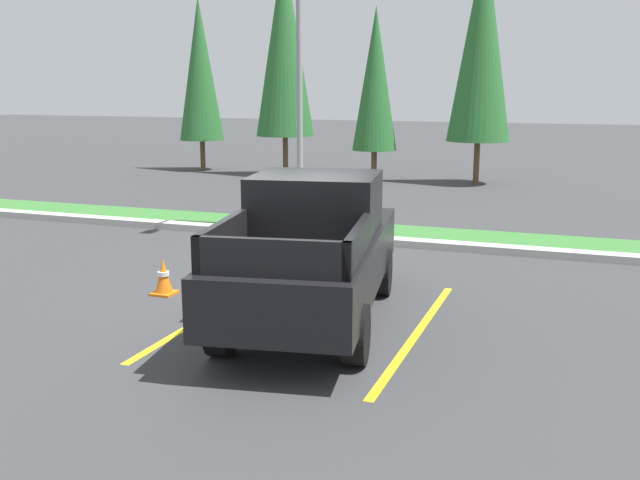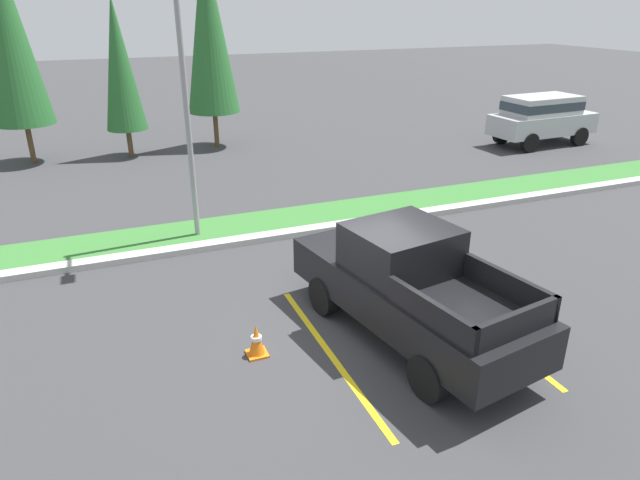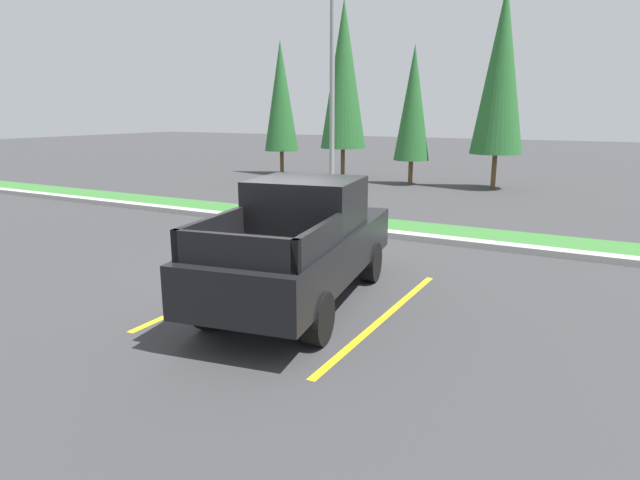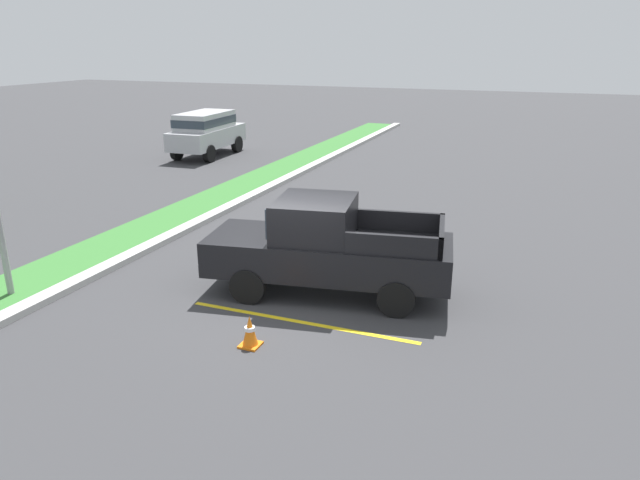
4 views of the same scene
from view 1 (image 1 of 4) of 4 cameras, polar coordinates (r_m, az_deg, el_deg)
The scene contains 12 objects.
ground_plane at distance 11.35m, azimuth -3.39°, elevation -5.22°, with size 120.00×120.00×0.00m, color #38383A.
parking_line_near at distance 11.30m, azimuth -8.03°, elevation -5.38°, with size 0.12×4.80×0.01m, color yellow.
parking_line_far at distance 10.27m, azimuth 7.56°, elevation -7.16°, with size 0.12×4.80×0.01m, color yellow.
curb_strip at distance 15.90m, azimuth 3.77°, elevation 0.03°, with size 56.00×0.40×0.15m, color #B2B2AD.
grass_median at distance 16.94m, azimuth 4.82°, elevation 0.60°, with size 56.00×1.80×0.06m, color #387533.
pickup_truck_main at distance 10.45m, azimuth -0.58°, elevation -0.79°, with size 2.73×5.46×2.10m.
street_light at distance 16.91m, azimuth -1.82°, elevation 14.07°, with size 0.24×1.49×6.86m.
cypress_tree_leftmost at distance 29.97m, azimuth -9.31°, elevation 12.96°, with size 1.75×1.75×6.75m.
cypress_tree_left_inner at distance 27.92m, azimuth -2.79°, elevation 15.07°, with size 2.16×2.16×8.30m.
cypress_tree_center at distance 26.31m, azimuth 4.32°, elevation 12.36°, with size 1.57×1.57×6.05m.
cypress_tree_right_inner at distance 25.93m, azimuth 12.47°, elevation 14.96°, with size 2.14×2.14×8.22m.
traffic_cone at distance 12.20m, azimuth -12.07°, elevation -2.83°, with size 0.36×0.36×0.60m.
Camera 1 is at (4.34, -9.94, 3.34)m, focal length 41.16 mm.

